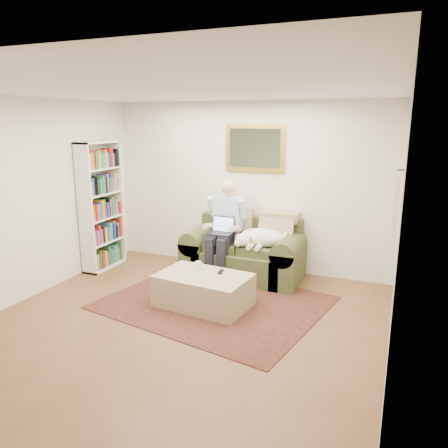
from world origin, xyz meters
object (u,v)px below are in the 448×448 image
Objects in this scene: ottoman at (204,290)px; coffee_mug at (198,265)px; laptop at (222,229)px; bookshelf at (101,206)px; sofa at (244,257)px; sleeping_dog at (262,238)px; seated_man at (224,230)px.

coffee_mug is (-0.16, 0.18, 0.26)m from ottoman.
bookshelf is (-1.97, -0.20, 0.23)m from laptop.
bookshelf reaches higher than coffee_mug.
laptop reaches higher than sofa.
sofa is 1.52× the size of ottoman.
seated_man is at bearing -172.87° from sleeping_dog.
ottoman is (-0.11, -1.20, -0.09)m from sofa.
seated_man is 0.08m from laptop.
coffee_mug is (-0.26, -1.02, 0.16)m from sofa.
sleeping_dog is at bearing 58.30° from coffee_mug.
sofa is 0.87× the size of bookshelf.
ottoman is 2.39m from bookshelf.
seated_man is at bearing 7.68° from bookshelf.
sofa is 2.37m from bookshelf.
ottoman is at bearing -80.90° from laptop.
coffee_mug is (-0.00, -0.79, -0.30)m from laptop.
sleeping_dog is 2.59m from bookshelf.
seated_man is 0.58m from sleeping_dog.
sofa is 0.53m from seated_man.
laptop reaches higher than ottoman.
sofa is 5.15× the size of laptop.
laptop reaches higher than coffee_mug.
sofa reaches higher than sleeping_dog.
coffee_mug is 2.12m from bookshelf.
sofa is 0.49m from sleeping_dog.
sofa is at bearing 84.97° from ottoman.
sleeping_dog is (0.57, 0.07, -0.07)m from seated_man.
sofa is 1.19× the size of seated_man.
laptop is at bearing 5.74° from bookshelf.
bookshelf reaches higher than sofa.
sleeping_dog reaches higher than ottoman.
seated_man is 0.90m from coffee_mug.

